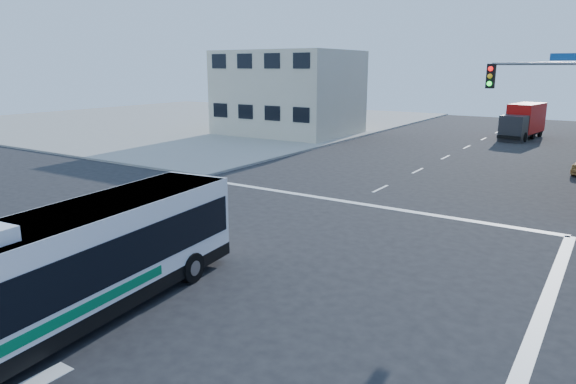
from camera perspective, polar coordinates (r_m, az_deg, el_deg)
The scene contains 5 objects.
ground at distance 17.70m, azimuth -6.73°, elevation -7.80°, with size 120.00×120.00×0.00m, color black.
sidewalk_nw at distance 66.25m, azimuth -10.75°, elevation 7.92°, with size 50.00×50.00×0.15m, color gray.
building_west at distance 50.82m, azimuth 0.08°, elevation 10.92°, with size 12.06×10.06×8.00m.
transit_bus at distance 14.16m, azimuth -23.21°, elevation -7.57°, with size 3.50×11.17×3.25m.
box_truck at distance 52.51m, azimuth 24.64°, elevation 7.10°, with size 2.99×7.32×3.20m.
Camera 1 is at (10.66, -12.57, 6.46)m, focal length 32.00 mm.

